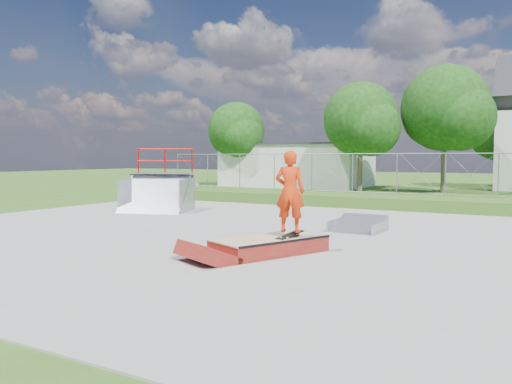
% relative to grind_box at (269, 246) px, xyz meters
% --- Properties ---
extents(ground, '(120.00, 120.00, 0.00)m').
position_rel_grind_box_xyz_m(ground, '(-2.23, 1.93, -0.19)').
color(ground, '#335819').
rests_on(ground, ground).
extents(concrete_pad, '(20.00, 16.00, 0.04)m').
position_rel_grind_box_xyz_m(concrete_pad, '(-2.23, 1.93, -0.17)').
color(concrete_pad, gray).
rests_on(concrete_pad, ground).
extents(grass_berm, '(24.00, 3.00, 0.50)m').
position_rel_grind_box_xyz_m(grass_berm, '(-2.23, 11.43, 0.06)').
color(grass_berm, '#335819').
rests_on(grass_berm, ground).
extents(grind_box, '(2.12, 2.76, 0.37)m').
position_rel_grind_box_xyz_m(grind_box, '(0.00, 0.00, 0.00)').
color(grind_box, maroon).
rests_on(grind_box, concrete_pad).
extents(quarter_pipe, '(3.02, 2.78, 2.47)m').
position_rel_grind_box_xyz_m(quarter_pipe, '(-7.77, 5.37, 1.05)').
color(quarter_pipe, '#9A9CA1').
rests_on(quarter_pipe, concrete_pad).
extents(flat_bank_ramp, '(1.42, 1.51, 0.41)m').
position_rel_grind_box_xyz_m(flat_bank_ramp, '(0.68, 4.12, 0.02)').
color(flat_bank_ramp, '#9A9CA1').
rests_on(flat_bank_ramp, concrete_pad).
extents(skateboard, '(0.38, 0.82, 0.13)m').
position_rel_grind_box_xyz_m(skateboard, '(0.37, 0.25, 0.23)').
color(skateboard, black).
rests_on(skateboard, grind_box).
extents(skater, '(0.73, 0.56, 1.79)m').
position_rel_grind_box_xyz_m(skater, '(0.37, 0.25, 1.12)').
color(skater, red).
rests_on(skater, grind_box).
extents(concrete_stairs, '(1.50, 1.60, 0.80)m').
position_rel_grind_box_xyz_m(concrete_stairs, '(-10.73, 10.63, 0.21)').
color(concrete_stairs, gray).
rests_on(concrete_stairs, ground).
extents(chain_link_fence, '(20.00, 0.06, 1.80)m').
position_rel_grind_box_xyz_m(chain_link_fence, '(-2.23, 12.43, 1.21)').
color(chain_link_fence, gray).
rests_on(chain_link_fence, grass_berm).
extents(utility_building_flat, '(10.00, 6.00, 3.00)m').
position_rel_grind_box_xyz_m(utility_building_flat, '(-10.23, 23.93, 1.31)').
color(utility_building_flat, white).
rests_on(utility_building_flat, ground).
extents(tree_left_near, '(4.76, 4.48, 6.65)m').
position_rel_grind_box_xyz_m(tree_left_near, '(-3.98, 19.77, 4.05)').
color(tree_left_near, brown).
rests_on(tree_left_near, ground).
extents(tree_center, '(5.44, 5.12, 7.60)m').
position_rel_grind_box_xyz_m(tree_center, '(0.56, 21.74, 4.66)').
color(tree_center, brown).
rests_on(tree_center, ground).
extents(tree_left_far, '(4.42, 4.16, 6.18)m').
position_rel_grind_box_xyz_m(tree_left_far, '(-14.00, 21.78, 3.75)').
color(tree_left_far, brown).
rests_on(tree_left_far, ground).
extents(tree_back_mid, '(4.08, 3.84, 5.70)m').
position_rel_grind_box_xyz_m(tree_back_mid, '(2.99, 29.79, 3.45)').
color(tree_back_mid, brown).
rests_on(tree_back_mid, ground).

